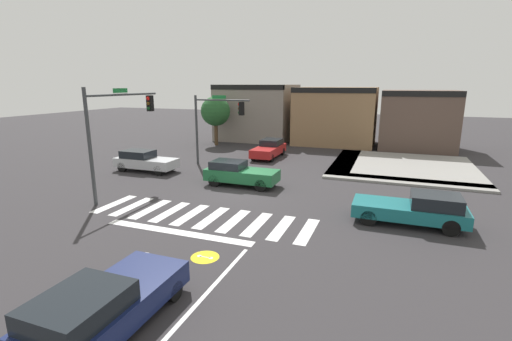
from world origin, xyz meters
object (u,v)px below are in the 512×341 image
object	(u,v)px
car_green	(239,173)
car_navy	(105,305)
traffic_signal_southwest	(119,120)
roadside_tree	(216,111)
traffic_signal_northwest	(216,117)
car_silver	(144,161)
car_teal	(415,209)
car_red	(269,149)

from	to	relation	value
car_green	car_navy	distance (m)	13.62
traffic_signal_southwest	roadside_tree	size ratio (longest dim) A/B	1.21
traffic_signal_northwest	roadside_tree	bearing A→B (deg)	117.24
car_silver	roadside_tree	size ratio (longest dim) A/B	0.91
car_teal	car_silver	distance (m)	17.88
car_red	car_green	bearing A→B (deg)	6.92
traffic_signal_southwest	car_teal	world-z (taller)	traffic_signal_southwest
car_silver	car_green	size ratio (longest dim) A/B	1.01
car_teal	traffic_signal_southwest	bearing A→B (deg)	2.60
traffic_signal_southwest	car_silver	xyz separation A→B (m)	(-2.32, 4.86, -3.35)
traffic_signal_southwest	roadside_tree	world-z (taller)	traffic_signal_southwest
traffic_signal_southwest	car_green	bearing A→B (deg)	-54.82
car_silver	car_red	xyz separation A→B (m)	(6.64, 7.86, -0.03)
traffic_signal_northwest	car_navy	bearing A→B (deg)	-71.85
traffic_signal_northwest	car_red	world-z (taller)	traffic_signal_northwest
car_silver	car_red	distance (m)	10.29
roadside_tree	car_red	bearing A→B (deg)	-30.13
car_red	car_navy	bearing A→B (deg)	8.25
car_silver	roadside_tree	world-z (taller)	roadside_tree
car_navy	car_red	bearing A→B (deg)	8.25
car_teal	car_red	bearing A→B (deg)	-48.25
traffic_signal_northwest	car_green	bearing A→B (deg)	-50.36
car_green	car_navy	bearing A→B (deg)	-80.87
car_navy	roadside_tree	bearing A→B (deg)	21.20
traffic_signal_southwest	car_teal	size ratio (longest dim) A/B	1.25
traffic_signal_southwest	car_red	bearing A→B (deg)	-18.77
car_green	roadside_tree	size ratio (longest dim) A/B	0.90
traffic_signal_southwest	car_teal	xyz separation A→B (m)	(15.07, 0.68, -3.37)
traffic_signal_southwest	car_silver	bearing A→B (deg)	25.54
car_silver	car_navy	world-z (taller)	car_silver
traffic_signal_southwest	car_silver	size ratio (longest dim) A/B	1.32
car_silver	car_red	size ratio (longest dim) A/B	0.97
car_red	car_green	distance (m)	8.98
traffic_signal_northwest	car_navy	xyz separation A→B (m)	(5.88, -17.94, -2.93)
car_navy	roadside_tree	distance (m)	28.47
traffic_signal_northwest	car_teal	world-z (taller)	traffic_signal_northwest
car_teal	car_silver	size ratio (longest dim) A/B	1.06
car_teal	car_silver	bearing A→B (deg)	-13.50
car_green	car_red	bearing A→B (deg)	96.92
traffic_signal_southwest	car_teal	bearing A→B (deg)	-87.40
car_red	traffic_signal_northwest	bearing A→B (deg)	-30.80
traffic_signal_northwest	car_green	xyz separation A→B (m)	(3.72, -4.49, -2.89)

